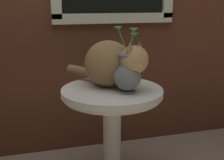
% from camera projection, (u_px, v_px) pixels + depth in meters
% --- Properties ---
extents(wicker_side_table, '(0.57, 0.57, 0.62)m').
position_uv_depth(wicker_side_table, '(112.00, 121.00, 1.73)').
color(wicker_side_table, silver).
rests_on(wicker_side_table, ground_plane).
extents(cat, '(0.39, 0.51, 0.27)m').
position_uv_depth(cat, '(111.00, 63.00, 1.69)').
color(cat, olive).
rests_on(cat, wicker_side_table).
extents(pewter_vase_with_ivy, '(0.14, 0.14, 0.35)m').
position_uv_depth(pewter_vase_with_ivy, '(128.00, 73.00, 1.59)').
color(pewter_vase_with_ivy, slate).
rests_on(pewter_vase_with_ivy, wicker_side_table).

